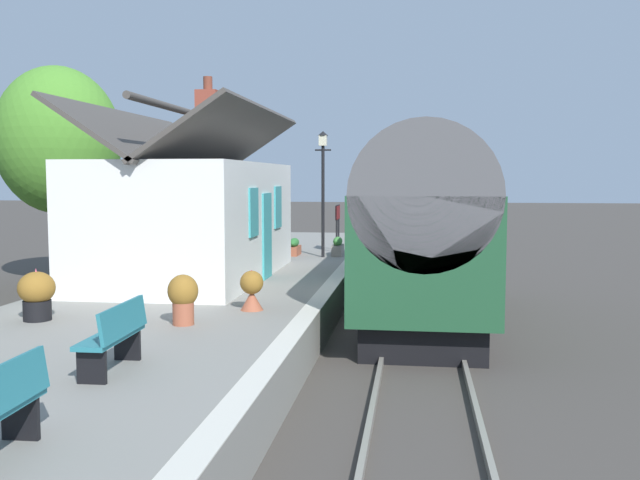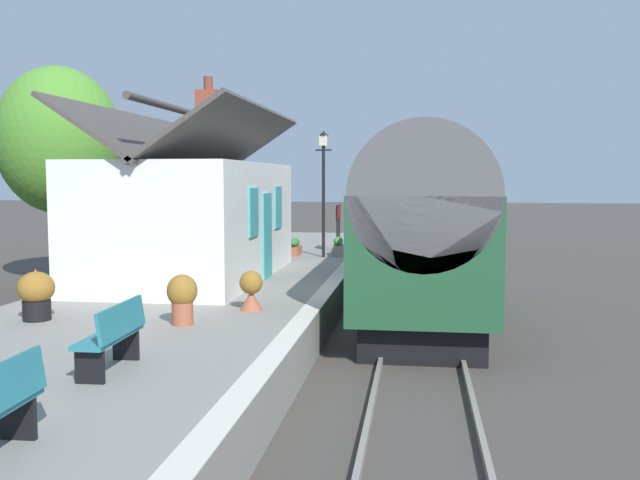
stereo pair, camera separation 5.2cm
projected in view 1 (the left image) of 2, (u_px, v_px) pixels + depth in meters
The scene contains 17 objects.
ground_plane at pixel (380, 327), 15.54m from camera, with size 160.00×160.00×0.00m, color #423D38.
platform at pixel (202, 304), 16.06m from camera, with size 32.00×6.18×0.83m, color gray.
platform_edge_coping at pixel (328, 289), 15.63m from camera, with size 32.00×0.36×0.02m, color beige.
rail_near at pixel (455, 326), 15.31m from camera, with size 52.00×0.08×0.14m, color gray.
rail_far at pixel (388, 324), 15.51m from camera, with size 52.00×0.08×0.14m, color gray.
train at pixel (422, 226), 16.04m from camera, with size 8.77×2.73×4.32m.
station_building at pixel (193, 216), 17.30m from camera, with size 7.71×3.89×5.12m.
bench_near_building at pixel (115, 335), 8.95m from camera, with size 1.41×0.47×0.88m.
planter_under_sign at pixel (37, 294), 12.16m from camera, with size 0.63×0.63×0.92m.
planter_edge_far at pixel (183, 297), 11.80m from camera, with size 0.51×0.51×0.85m.
planter_edge_near at pixel (338, 246), 22.39m from camera, with size 0.90×0.32×0.60m.
planter_bench_right at pixel (278, 237), 23.32m from camera, with size 0.72×0.72×1.01m.
planter_by_door at pixel (294, 247), 22.45m from camera, with size 0.91×0.32×0.55m.
planter_bench_left at pixel (252, 291), 13.11m from camera, with size 0.44×0.44×0.76m.
lamp_post_platform at pixel (323, 170), 21.69m from camera, with size 0.32×0.50×3.91m.
station_sign_board at pixel (338, 216), 23.43m from camera, with size 0.96×0.06×1.57m.
tree_far_left at pixel (58, 141), 21.23m from camera, with size 3.58×3.76×6.66m.
Camera 1 is at (-15.35, -0.75, 3.31)m, focal length 39.37 mm.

